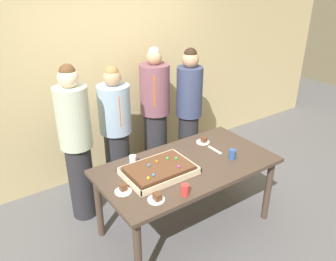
{
  "coord_description": "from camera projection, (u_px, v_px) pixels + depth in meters",
  "views": [
    {
      "loc": [
        -1.79,
        -2.26,
        2.52
      ],
      "look_at": [
        -0.13,
        0.15,
        1.13
      ],
      "focal_mm": 35.89,
      "sensor_mm": 36.0,
      "label": 1
    }
  ],
  "objects": [
    {
      "name": "drink_cup_middle",
      "position": [
        232.0,
        154.0,
        3.43
      ],
      "size": [
        0.07,
        0.07,
        0.1
      ],
      "primitive_type": "cylinder",
      "color": "#2D5199",
      "rests_on": "party_table"
    },
    {
      "name": "plated_slice_near_right",
      "position": [
        203.0,
        141.0,
        3.76
      ],
      "size": [
        0.15,
        0.15,
        0.07
      ],
      "color": "white",
      "rests_on": "party_table"
    },
    {
      "name": "ground_plane",
      "position": [
        186.0,
        225.0,
        3.68
      ],
      "size": [
        12.0,
        12.0,
        0.0
      ],
      "primitive_type": "plane",
      "color": "#5B5B60"
    },
    {
      "name": "interior_back_panel",
      "position": [
        111.0,
        61.0,
        4.23
      ],
      "size": [
        8.0,
        0.12,
        3.0
      ],
      "primitive_type": "cube",
      "color": "#CCB784",
      "rests_on": "ground_plane"
    },
    {
      "name": "sheet_cake",
      "position": [
        159.0,
        170.0,
        3.18
      ],
      "size": [
        0.66,
        0.46,
        0.1
      ],
      "color": "beige",
      "rests_on": "party_table"
    },
    {
      "name": "person_left_edge_reaching",
      "position": [
        189.0,
        110.0,
        4.4
      ],
      "size": [
        0.33,
        0.33,
        1.69
      ],
      "rotation": [
        0.0,
        0.0,
        -2.43
      ],
      "color": "#28282D",
      "rests_on": "ground_plane"
    },
    {
      "name": "party_table",
      "position": [
        187.0,
        172.0,
        3.39
      ],
      "size": [
        1.79,
        0.95,
        0.78
      ],
      "color": "#47382D",
      "rests_on": "ground_plane"
    },
    {
      "name": "drink_cup_nearest",
      "position": [
        133.0,
        160.0,
        3.32
      ],
      "size": [
        0.07,
        0.07,
        0.1
      ],
      "primitive_type": "cylinder",
      "color": "white",
      "rests_on": "party_table"
    },
    {
      "name": "drink_cup_far_end",
      "position": [
        185.0,
        190.0,
        2.87
      ],
      "size": [
        0.07,
        0.07,
        0.1
      ],
      "primitive_type": "cylinder",
      "color": "red",
      "rests_on": "party_table"
    },
    {
      "name": "person_serving_front",
      "position": [
        116.0,
        132.0,
        3.9
      ],
      "size": [
        0.37,
        0.37,
        1.62
      ],
      "rotation": [
        0.0,
        0.0,
        -1.6
      ],
      "color": "#28282D",
      "rests_on": "ground_plane"
    },
    {
      "name": "person_striped_tie_right",
      "position": [
        77.0,
        143.0,
        3.48
      ],
      "size": [
        0.34,
        0.34,
        1.74
      ],
      "rotation": [
        0.0,
        0.0,
        -1.02
      ],
      "color": "#28282D",
      "rests_on": "ground_plane"
    },
    {
      "name": "cake_server_utensil",
      "position": [
        215.0,
        150.0,
        3.61
      ],
      "size": [
        0.03,
        0.2,
        0.01
      ],
      "primitive_type": "cube",
      "color": "silver",
      "rests_on": "party_table"
    },
    {
      "name": "plated_slice_near_left",
      "position": [
        157.0,
        198.0,
        2.81
      ],
      "size": [
        0.15,
        0.15,
        0.07
      ],
      "color": "white",
      "rests_on": "party_table"
    },
    {
      "name": "plated_slice_far_left",
      "position": [
        123.0,
        190.0,
        2.92
      ],
      "size": [
        0.15,
        0.15,
        0.07
      ],
      "color": "white",
      "rests_on": "party_table"
    },
    {
      "name": "person_green_shirt_behind",
      "position": [
        155.0,
        112.0,
        4.34
      ],
      "size": [
        0.38,
        0.38,
        1.71
      ],
      "rotation": [
        0.0,
        0.0,
        -2.11
      ],
      "color": "#28282D",
      "rests_on": "ground_plane"
    }
  ]
}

